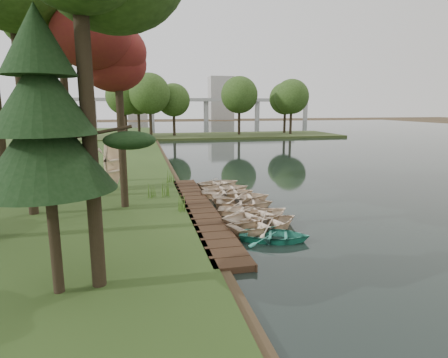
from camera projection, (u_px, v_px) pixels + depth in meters
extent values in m
plane|color=#3D2F1D|center=(228.00, 211.00, 21.21)|extent=(300.00, 300.00, 0.00)
cube|color=black|center=(424.00, 153.00, 46.83)|extent=(130.00, 200.00, 0.05)
cube|color=#352214|center=(200.00, 210.00, 20.83)|extent=(1.60, 16.00, 0.30)
cube|color=#34411D|center=(208.00, 136.00, 70.75)|extent=(50.00, 14.00, 0.45)
cylinder|color=black|center=(77.00, 123.00, 65.20)|extent=(0.50, 0.50, 4.80)
sphere|color=#2E4A19|center=(75.00, 102.00, 64.50)|extent=(5.60, 5.60, 5.60)
cylinder|color=black|center=(116.00, 123.00, 66.64)|extent=(0.50, 0.50, 4.80)
sphere|color=#2E4A19|center=(115.00, 102.00, 65.95)|extent=(5.60, 5.60, 5.60)
cylinder|color=black|center=(154.00, 123.00, 68.08)|extent=(0.50, 0.50, 4.80)
sphere|color=#2E4A19|center=(153.00, 102.00, 67.39)|extent=(5.60, 5.60, 5.60)
cylinder|color=black|center=(190.00, 122.00, 69.52)|extent=(0.50, 0.50, 4.80)
sphere|color=#2E4A19|center=(190.00, 102.00, 68.83)|extent=(5.60, 5.60, 5.60)
cylinder|color=black|center=(225.00, 122.00, 70.96)|extent=(0.50, 0.50, 4.80)
sphere|color=#2E4A19|center=(225.00, 103.00, 70.27)|extent=(5.60, 5.60, 5.60)
cylinder|color=black|center=(259.00, 122.00, 72.40)|extent=(0.50, 0.50, 4.80)
sphere|color=#2E4A19|center=(259.00, 103.00, 71.71)|extent=(5.60, 5.60, 5.60)
cylinder|color=black|center=(291.00, 121.00, 73.85)|extent=(0.50, 0.50, 4.80)
sphere|color=#2E4A19|center=(292.00, 103.00, 73.15)|extent=(5.60, 5.60, 5.60)
cube|color=#A5A5A0|center=(179.00, 100.00, 136.68)|extent=(90.00, 4.00, 1.20)
cylinder|color=#A5A5A0|center=(94.00, 111.00, 130.97)|extent=(1.80, 1.80, 8.00)
cylinder|color=#A5A5A0|center=(152.00, 111.00, 135.29)|extent=(1.80, 1.80, 8.00)
cylinder|color=#A5A5A0|center=(206.00, 111.00, 139.61)|extent=(1.80, 1.80, 8.00)
cylinder|color=#A5A5A0|center=(257.00, 111.00, 143.94)|extent=(1.80, 1.80, 8.00)
cylinder|color=#A5A5A0|center=(305.00, 110.00, 148.26)|extent=(1.80, 1.80, 8.00)
cube|color=#A5A5A0|center=(221.00, 98.00, 159.95)|extent=(10.00, 8.00, 18.00)
cube|color=#A5A5A0|center=(137.00, 105.00, 157.75)|extent=(8.00, 8.00, 12.00)
imported|color=teal|center=(274.00, 234.00, 16.37)|extent=(3.66, 3.15, 0.64)
imported|color=beige|center=(265.00, 222.00, 17.84)|extent=(4.49, 3.81, 0.79)
imported|color=beige|center=(259.00, 215.00, 18.95)|extent=(4.76, 4.20, 0.82)
imported|color=beige|center=(245.00, 209.00, 20.26)|extent=(3.60, 3.11, 0.63)
imported|color=beige|center=(244.00, 201.00, 21.81)|extent=(3.82, 3.11, 0.70)
imported|color=beige|center=(241.00, 196.00, 23.07)|extent=(3.79, 2.85, 0.74)
imported|color=beige|center=(228.00, 191.00, 24.31)|extent=(3.53, 2.60, 0.71)
imported|color=beige|center=(226.00, 187.00, 25.64)|extent=(3.45, 2.59, 0.68)
imported|color=beige|center=(219.00, 182.00, 27.43)|extent=(3.51, 2.83, 0.65)
imported|color=beige|center=(115.00, 183.00, 25.77)|extent=(4.17, 3.99, 0.70)
cylinder|color=black|center=(89.00, 130.00, 10.93)|extent=(0.44, 0.44, 9.77)
cylinder|color=black|center=(121.00, 131.00, 20.28)|extent=(0.41, 0.41, 8.44)
ellipsoid|color=maroon|center=(117.00, 50.00, 19.47)|extent=(4.49, 4.49, 3.81)
cylinder|color=black|center=(23.00, 100.00, 18.54)|extent=(0.47, 0.47, 11.73)
cylinder|color=black|center=(66.00, 109.00, 23.62)|extent=(0.46, 0.46, 10.78)
ellipsoid|color=#2E4A19|center=(59.00, 18.00, 22.58)|extent=(4.90, 4.90, 4.17)
cylinder|color=black|center=(56.00, 114.00, 26.60)|extent=(0.44, 0.44, 9.97)
ellipsoid|color=#2E4A19|center=(50.00, 41.00, 25.64)|extent=(4.94, 4.94, 4.20)
cylinder|color=black|center=(54.00, 234.00, 11.06)|extent=(0.32, 0.32, 3.72)
cone|color=black|center=(46.00, 145.00, 10.56)|extent=(3.80, 3.80, 2.60)
cone|color=black|center=(41.00, 94.00, 10.28)|extent=(2.90, 2.90, 2.25)
cone|color=black|center=(36.00, 39.00, 10.01)|extent=(2.00, 2.00, 1.90)
cone|color=#3F661E|center=(183.00, 202.00, 20.08)|extent=(0.60, 0.60, 1.02)
cone|color=#3F661E|center=(166.00, 188.00, 23.30)|extent=(0.60, 0.60, 1.07)
cone|color=#3F661E|center=(151.00, 190.00, 23.10)|extent=(0.60, 0.60, 0.91)
cone|color=#3F661E|center=(171.00, 176.00, 27.62)|extent=(0.60, 0.60, 0.92)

